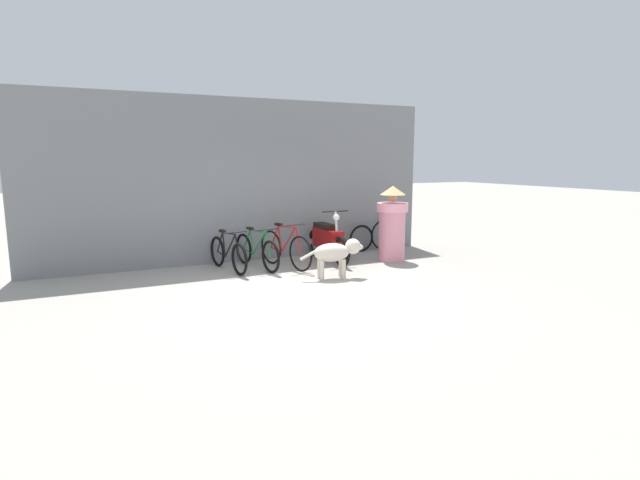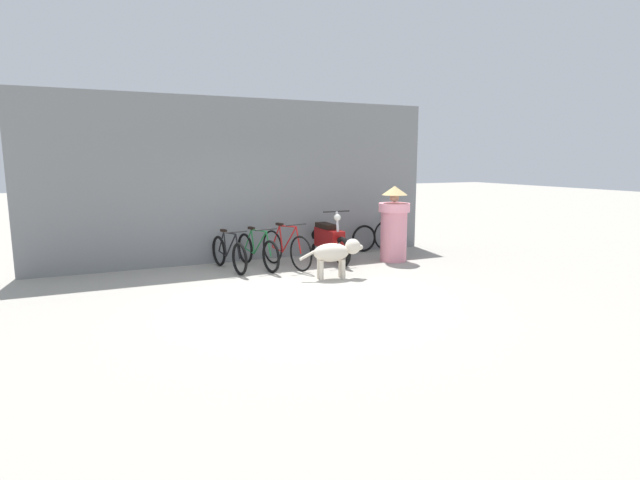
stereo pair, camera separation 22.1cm
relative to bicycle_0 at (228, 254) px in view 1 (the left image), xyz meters
name	(u,v)px [view 1 (the left image)]	position (x,y,z in m)	size (l,w,h in m)	color
ground_plane	(301,294)	(0.58, -2.16, -0.33)	(60.00, 60.00, 0.00)	#9E998E
shop_wall_back	(242,181)	(0.58, 0.88, 1.35)	(8.46, 0.20, 3.34)	slate
bicycle_0	(228,254)	(0.00, 0.00, 0.00)	(0.46, 1.57, 0.80)	black
bicycle_1	(256,251)	(0.57, -0.01, 0.01)	(0.48, 1.66, 0.81)	black
bicycle_2	(285,249)	(1.10, -0.19, 0.04)	(0.55, 1.60, 0.89)	black
motorcycle	(328,240)	(2.12, -0.03, 0.12)	(0.58, 1.81, 1.10)	black
stray_dog	(336,252)	(1.59, -1.42, 0.15)	(1.18, 0.44, 0.70)	beige
person_in_robes	(392,223)	(3.37, -0.51, 0.46)	(0.85, 0.85, 1.57)	pink
spare_tire_left	(361,238)	(3.31, 0.64, -0.01)	(0.62, 0.06, 0.62)	black
spare_tire_right	(384,235)	(3.92, 0.62, 0.03)	(0.72, 0.06, 0.72)	black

